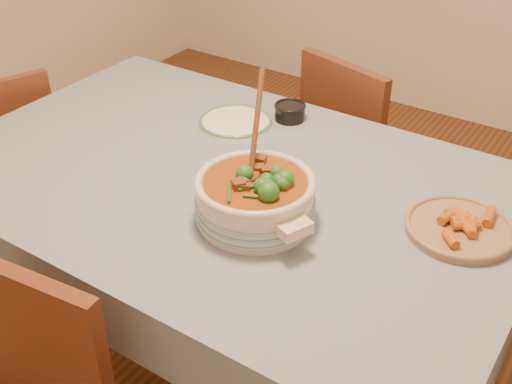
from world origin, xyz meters
TOP-DOWN VIEW (x-y plane):
  - floor at (0.00, 0.00)m, footprint 4.50×4.50m
  - dining_table at (0.00, 0.00)m, footprint 1.68×1.08m
  - stew_casserole at (0.19, -0.13)m, footprint 0.38×0.38m
  - white_plate at (-0.16, 0.27)m, footprint 0.31×0.31m
  - condiment_bowl at (-0.03, 0.40)m, footprint 0.12×0.12m
  - fried_plate at (0.64, 0.11)m, footprint 0.33×0.33m
  - chair_far at (0.03, 0.81)m, footprint 0.49×0.49m
  - chair_left at (-1.06, 0.00)m, footprint 0.48×0.48m

SIDE VIEW (x-z plane):
  - floor at x=0.00m, z-range 0.00..0.00m
  - chair_left at x=-1.06m, z-range 0.05..0.87m
  - chair_far at x=0.03m, z-range 0.06..0.91m
  - dining_table at x=0.00m, z-range 0.29..1.04m
  - white_plate at x=-0.16m, z-range 0.76..0.78m
  - fried_plate at x=0.64m, z-range 0.75..0.80m
  - condiment_bowl at x=-0.03m, z-range 0.76..0.81m
  - stew_casserole at x=0.19m, z-range 0.65..1.01m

